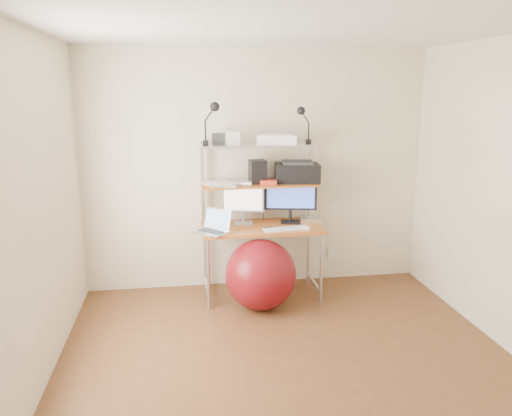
{
  "coord_description": "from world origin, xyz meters",
  "views": [
    {
      "loc": [
        -0.78,
        -3.34,
        2.08
      ],
      "look_at": [
        -0.1,
        1.15,
        1.0
      ],
      "focal_mm": 35.0,
      "sensor_mm": 36.0,
      "label": 1
    }
  ],
  "objects_px": {
    "monitor_black": "(290,197)",
    "exercise_ball": "(261,275)",
    "monitor_silver": "(243,199)",
    "laptop": "(215,227)",
    "printer": "(297,172)"
  },
  "relations": [
    {
      "from": "monitor_black",
      "to": "exercise_ball",
      "type": "relative_size",
      "value": 0.79
    },
    {
      "from": "monitor_black",
      "to": "printer",
      "type": "distance_m",
      "value": 0.26
    },
    {
      "from": "laptop",
      "to": "printer",
      "type": "distance_m",
      "value": 1.05
    },
    {
      "from": "monitor_black",
      "to": "printer",
      "type": "xyz_separation_m",
      "value": [
        0.08,
        0.07,
        0.24
      ]
    },
    {
      "from": "monitor_silver",
      "to": "monitor_black",
      "type": "relative_size",
      "value": 0.88
    },
    {
      "from": "monitor_silver",
      "to": "laptop",
      "type": "bearing_deg",
      "value": -130.55
    },
    {
      "from": "monitor_silver",
      "to": "exercise_ball",
      "type": "height_order",
      "value": "monitor_silver"
    },
    {
      "from": "monitor_silver",
      "to": "monitor_black",
      "type": "height_order",
      "value": "monitor_black"
    },
    {
      "from": "monitor_silver",
      "to": "monitor_black",
      "type": "distance_m",
      "value": 0.49
    },
    {
      "from": "monitor_silver",
      "to": "exercise_ball",
      "type": "relative_size",
      "value": 0.69
    },
    {
      "from": "printer",
      "to": "laptop",
      "type": "bearing_deg",
      "value": -152.32
    },
    {
      "from": "monitor_silver",
      "to": "printer",
      "type": "distance_m",
      "value": 0.63
    },
    {
      "from": "laptop",
      "to": "exercise_ball",
      "type": "xyz_separation_m",
      "value": [
        0.42,
        -0.17,
        -0.44
      ]
    },
    {
      "from": "printer",
      "to": "exercise_ball",
      "type": "relative_size",
      "value": 0.71
    },
    {
      "from": "monitor_black",
      "to": "printer",
      "type": "height_order",
      "value": "printer"
    }
  ]
}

